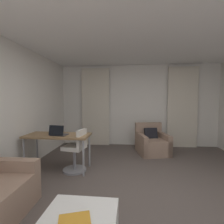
% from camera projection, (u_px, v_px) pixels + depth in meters
% --- Properties ---
extents(ground_plane, '(12.00, 12.00, 0.00)m').
position_uv_depth(ground_plane, '(146.00, 196.00, 2.60)').
color(ground_plane, '#564C47').
extents(wall_window, '(5.12, 0.06, 2.60)m').
position_uv_depth(wall_window, '(138.00, 106.00, 5.52)').
color(wall_window, silver).
rests_on(wall_window, ground).
extents(ceiling, '(5.12, 6.12, 0.06)m').
position_uv_depth(ceiling, '(149.00, 19.00, 2.42)').
color(ceiling, white).
rests_on(ceiling, wall_left).
extents(curtain_left_panel, '(0.90, 0.06, 2.50)m').
position_uv_depth(curtain_left_panel, '(96.00, 107.00, 5.53)').
color(curtain_left_panel, beige).
rests_on(curtain_left_panel, ground).
extents(curtain_right_panel, '(0.90, 0.06, 2.50)m').
position_uv_depth(curtain_right_panel, '(182.00, 107.00, 5.25)').
color(curtain_right_panel, beige).
rests_on(curtain_right_panel, ground).
extents(armchair, '(0.94, 1.00, 0.81)m').
position_uv_depth(armchair, '(152.00, 143.00, 4.69)').
color(armchair, '#997A66').
rests_on(armchair, ground).
extents(desk, '(1.32, 0.59, 0.75)m').
position_uv_depth(desk, '(58.00, 138.00, 3.54)').
color(desk, olive).
rests_on(desk, ground).
extents(desk_chair, '(0.48, 0.48, 0.88)m').
position_uv_depth(desk_chair, '(76.00, 152.00, 3.49)').
color(desk_chair, gray).
rests_on(desk_chair, ground).
extents(laptop, '(0.35, 0.29, 0.22)m').
position_uv_depth(laptop, '(58.00, 133.00, 3.44)').
color(laptop, '#2D2D33').
rests_on(laptop, desk).
extents(magazine_open, '(0.33, 0.28, 0.01)m').
position_uv_depth(magazine_open, '(74.00, 220.00, 1.50)').
color(magazine_open, orange).
rests_on(magazine_open, coffee_table).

